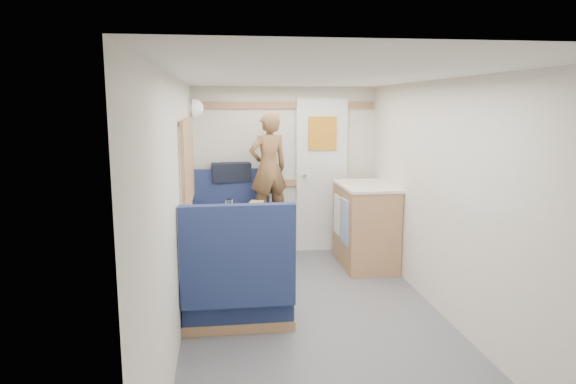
{
  "coord_description": "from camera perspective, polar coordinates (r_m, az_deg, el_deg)",
  "views": [
    {
      "loc": [
        -0.76,
        -3.87,
        1.8
      ],
      "look_at": [
        -0.14,
        0.9,
        0.97
      ],
      "focal_mm": 32.0,
      "sensor_mm": 36.0,
      "label": 1
    }
  ],
  "objects": [
    {
      "name": "tumbler_left",
      "position": [
        4.61,
        -7.42,
        -3.09
      ],
      "size": [
        0.07,
        0.07,
        0.11
      ],
      "primitive_type": "cylinder",
      "color": "white",
      "rests_on": "dinette_table"
    },
    {
      "name": "salt_grinder",
      "position": [
        4.85,
        -5.54,
        -2.52
      ],
      "size": [
        0.04,
        0.04,
        0.1
      ],
      "primitive_type": "cylinder",
      "color": "white",
      "rests_on": "dinette_table"
    },
    {
      "name": "wall_back",
      "position": [
        6.22,
        -0.38,
        2.41
      ],
      "size": [
        2.2,
        0.02,
        2.0
      ],
      "primitive_type": "cube",
      "color": "silver",
      "rests_on": "floor"
    },
    {
      "name": "bread_loaf",
      "position": [
        5.17,
        -3.59,
        -1.7
      ],
      "size": [
        0.19,
        0.27,
        0.1
      ],
      "primitive_type": "cube",
      "rotation": [
        0.0,
        0.0,
        -0.25
      ],
      "color": "olive",
      "rests_on": "dinette_table"
    },
    {
      "name": "ceiling",
      "position": [
        3.95,
        3.74,
        12.7
      ],
      "size": [
        4.5,
        4.5,
        0.0
      ],
      "primitive_type": "plane",
      "rotation": [
        3.14,
        0.0,
        0.0
      ],
      "color": "silver",
      "rests_on": "wall_back"
    },
    {
      "name": "pepper_grinder",
      "position": [
        5.12,
        -5.29,
        -1.91
      ],
      "size": [
        0.03,
        0.03,
        0.09
      ],
      "primitive_type": "cylinder",
      "color": "black",
      "rests_on": "dinette_table"
    },
    {
      "name": "tray",
      "position": [
        4.73,
        -5.27,
        -3.3
      ],
      "size": [
        0.36,
        0.41,
        0.02
      ],
      "primitive_type": "cube",
      "rotation": [
        0.0,
        0.0,
        0.32
      ],
      "color": "white",
      "rests_on": "dinette_table"
    },
    {
      "name": "cheese_block",
      "position": [
        4.7,
        -5.24,
        -3.07
      ],
      "size": [
        0.11,
        0.08,
        0.03
      ],
      "primitive_type": "cube",
      "rotation": [
        0.0,
        0.0,
        -0.21
      ],
      "color": "#DDC47F",
      "rests_on": "tray"
    },
    {
      "name": "person",
      "position": [
        5.84,
        -2.19,
        2.68
      ],
      "size": [
        0.53,
        0.44,
        1.25
      ],
      "primitive_type": "imported",
      "rotation": [
        0.0,
        0.0,
        3.49
      ],
      "color": "brown",
      "rests_on": "bench_far"
    },
    {
      "name": "beer_glass",
      "position": [
        4.98,
        -4.15,
        -2.1
      ],
      "size": [
        0.07,
        0.07,
        0.11
      ],
      "primitive_type": "cylinder",
      "color": "brown",
      "rests_on": "dinette_table"
    },
    {
      "name": "orange_fruit",
      "position": [
        4.81,
        -4.19,
        -2.5
      ],
      "size": [
        0.08,
        0.08,
        0.08
      ],
      "primitive_type": "sphere",
      "color": "#D94809",
      "rests_on": "tray"
    },
    {
      "name": "wall_right",
      "position": [
        4.37,
        17.9,
        -1.21
      ],
      "size": [
        0.02,
        4.5,
        2.0
      ],
      "primitive_type": "cube",
      "color": "silver",
      "rests_on": "floor"
    },
    {
      "name": "oak_trim_low",
      "position": [
        6.22,
        -0.35,
        1.01
      ],
      "size": [
        2.15,
        0.02,
        0.08
      ],
      "primitive_type": "cube",
      "color": "#916741",
      "rests_on": "wall_back"
    },
    {
      "name": "side_window",
      "position": [
        4.91,
        -11.16,
        3.2
      ],
      "size": [
        0.04,
        1.3,
        0.72
      ],
      "primitive_type": "cube",
      "color": "#9EAB91",
      "rests_on": "wall_left"
    },
    {
      "name": "wall_left",
      "position": [
        3.97,
        -12.22,
        -2.04
      ],
      "size": [
        0.02,
        4.5,
        2.0
      ],
      "primitive_type": "cube",
      "color": "silver",
      "rests_on": "floor"
    },
    {
      "name": "galley_counter",
      "position": [
        5.8,
        8.55,
        -3.6
      ],
      "size": [
        0.57,
        0.92,
        0.92
      ],
      "color": "#916741",
      "rests_on": "floor"
    },
    {
      "name": "bench_near",
      "position": [
        4.28,
        -5.6,
        -10.75
      ],
      "size": [
        0.9,
        0.59,
        1.05
      ],
      "color": "#181D4F",
      "rests_on": "floor"
    },
    {
      "name": "bench_far",
      "position": [
        5.93,
        -6.17,
        -4.91
      ],
      "size": [
        0.9,
        0.59,
        1.05
      ],
      "color": "#181D4F",
      "rests_on": "floor"
    },
    {
      "name": "dinette_table",
      "position": [
        5.03,
        -5.99,
        -4.46
      ],
      "size": [
        0.62,
        0.92,
        0.72
      ],
      "color": "white",
      "rests_on": "floor"
    },
    {
      "name": "wine_glass",
      "position": [
        4.81,
        -5.62,
        -1.71
      ],
      "size": [
        0.08,
        0.08,
        0.17
      ],
      "color": "white",
      "rests_on": "dinette_table"
    },
    {
      "name": "dome_light",
      "position": [
        5.73,
        -10.39,
        9.14
      ],
      "size": [
        0.2,
        0.2,
        0.2
      ],
      "primitive_type": "sphere",
      "color": "white",
      "rests_on": "wall_left"
    },
    {
      "name": "tumbler_right",
      "position": [
        4.93,
        -6.45,
        -2.26
      ],
      "size": [
        0.07,
        0.07,
        0.11
      ],
      "primitive_type": "cylinder",
      "color": "white",
      "rests_on": "dinette_table"
    },
    {
      "name": "floor",
      "position": [
        4.34,
        3.44,
        -14.73
      ],
      "size": [
        4.5,
        4.5,
        0.0
      ],
      "primitive_type": "plane",
      "color": "#515156",
      "rests_on": "ground"
    },
    {
      "name": "oak_trim_high",
      "position": [
        6.15,
        -0.36,
        9.61
      ],
      "size": [
        2.15,
        0.02,
        0.08
      ],
      "primitive_type": "cube",
      "color": "#916741",
      "rests_on": "wall_back"
    },
    {
      "name": "tumbler_mid",
      "position": [
        5.24,
        -6.57,
        -1.46
      ],
      "size": [
        0.08,
        0.08,
        0.12
      ],
      "primitive_type": "cylinder",
      "color": "silver",
      "rests_on": "dinette_table"
    },
    {
      "name": "rear_door",
      "position": [
        6.26,
        3.75,
        2.18
      ],
      "size": [
        0.62,
        0.12,
        1.86
      ],
      "color": "white",
      "rests_on": "wall_back"
    },
    {
      "name": "duffel_bag",
      "position": [
        6.04,
        -6.31,
        2.21
      ],
      "size": [
        0.46,
        0.25,
        0.22
      ],
      "primitive_type": "cube",
      "rotation": [
        0.0,
        0.0,
        0.07
      ],
      "color": "black",
      "rests_on": "ledge"
    },
    {
      "name": "ledge",
      "position": [
        6.06,
        -6.33,
        1.01
      ],
      "size": [
        0.9,
        0.14,
        0.04
      ],
      "primitive_type": "cube",
      "color": "#916741",
      "rests_on": "bench_far"
    }
  ]
}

